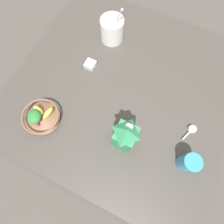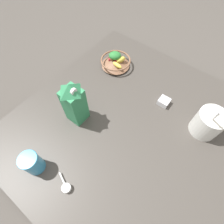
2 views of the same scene
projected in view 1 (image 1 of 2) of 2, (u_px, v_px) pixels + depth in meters
The scene contains 8 objects.
ground_plane at pixel (122, 90), 0.99m from camera, with size 6.00×6.00×0.00m, color #4C4742.
countertop at pixel (122, 88), 0.97m from camera, with size 1.15×1.15×0.04m.
fruit_bowl at pixel (41, 117), 0.86m from camera, with size 0.18×0.18×0.09m.
milk_carton at pixel (125, 137), 0.73m from camera, with size 0.08×0.08×0.25m.
yogurt_tub at pixel (112, 29), 0.98m from camera, with size 0.13×0.13×0.23m.
drinking_cup at pixel (189, 162), 0.77m from camera, with size 0.08×0.08×0.11m.
spice_jar at pixel (90, 65), 0.97m from camera, with size 0.06×0.06×0.03m.
measuring_scoop at pixel (191, 130), 0.86m from camera, with size 0.05×0.09×0.02m.
Camera 1 is at (-0.14, 0.42, 0.90)m, focal length 28.00 mm.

